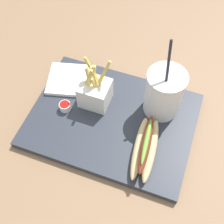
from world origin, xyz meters
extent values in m
cube|color=#8C6B4C|center=(0.00, 0.00, -0.01)|extent=(2.40, 2.40, 0.02)
cube|color=#2D333D|center=(0.00, 0.00, 0.01)|extent=(0.45, 0.33, 0.02)
cylinder|color=white|center=(-0.12, -0.08, 0.08)|extent=(0.10, 0.10, 0.13)
cylinder|color=white|center=(-0.12, -0.08, 0.15)|extent=(0.10, 0.10, 0.01)
cylinder|color=#262633|center=(-0.11, -0.08, 0.21)|extent=(0.02, 0.04, 0.11)
cube|color=white|center=(0.06, -0.04, 0.06)|extent=(0.08, 0.07, 0.07)
cube|color=#E5C660|center=(0.04, -0.06, 0.12)|extent=(0.03, 0.03, 0.09)
cube|color=#E5C660|center=(0.08, -0.06, 0.12)|extent=(0.04, 0.01, 0.08)
cube|color=#E5C660|center=(0.07, -0.06, 0.12)|extent=(0.02, 0.03, 0.08)
cube|color=#E5C660|center=(0.07, -0.03, 0.12)|extent=(0.02, 0.01, 0.09)
cube|color=#E5C660|center=(0.06, -0.04, 0.12)|extent=(0.03, 0.02, 0.07)
cube|color=#E5C660|center=(0.08, -0.04, 0.11)|extent=(0.03, 0.03, 0.07)
cube|color=#E5C660|center=(0.08, -0.04, 0.11)|extent=(0.02, 0.02, 0.06)
cube|color=#E5C660|center=(0.06, -0.03, 0.10)|extent=(0.02, 0.02, 0.06)
cube|color=#E5C660|center=(0.05, -0.06, 0.11)|extent=(0.03, 0.02, 0.08)
ellipsoid|color=#E5C689|center=(-0.10, 0.07, 0.04)|extent=(0.05, 0.18, 0.03)
ellipsoid|color=#E5C689|center=(-0.13, 0.07, 0.04)|extent=(0.05, 0.18, 0.03)
ellipsoid|color=maroon|center=(-0.11, 0.07, 0.06)|extent=(0.04, 0.17, 0.02)
ellipsoid|color=#6B9E33|center=(-0.11, 0.07, 0.08)|extent=(0.03, 0.13, 0.01)
cylinder|color=white|center=(0.13, 0.02, 0.03)|extent=(0.03, 0.03, 0.02)
cylinder|color=#B2140F|center=(0.13, 0.02, 0.04)|extent=(0.03, 0.03, 0.01)
cube|color=white|center=(0.16, -0.08, 0.03)|extent=(0.16, 0.15, 0.01)
camera|label=1|loc=(-0.15, 0.42, 0.73)|focal=48.79mm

